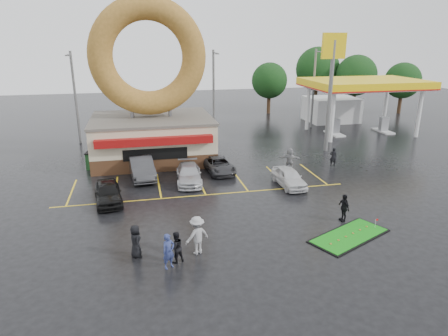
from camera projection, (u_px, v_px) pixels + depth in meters
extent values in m
plane|color=black|center=(216.00, 216.00, 23.95)|extent=(120.00, 120.00, 0.00)
cube|color=#472B19|center=(154.00, 152.00, 35.22)|extent=(10.00, 8.00, 1.20)
cube|color=beige|center=(152.00, 132.00, 34.67)|extent=(10.00, 8.00, 2.30)
cube|color=#59544C|center=(152.00, 118.00, 34.29)|extent=(10.20, 8.20, 0.20)
cube|color=maroon|center=(155.00, 141.00, 30.60)|extent=(9.00, 0.60, 0.60)
cylinder|color=slate|center=(132.00, 111.00, 33.74)|extent=(0.30, 0.30, 1.20)
cylinder|color=slate|center=(170.00, 109.00, 34.39)|extent=(0.30, 0.30, 1.20)
torus|color=brown|center=(148.00, 57.00, 32.70)|extent=(9.60, 2.00, 9.60)
cylinder|color=silver|center=(332.00, 118.00, 40.16)|extent=(0.40, 0.40, 5.00)
cylinder|color=silver|center=(419.00, 114.00, 42.20)|extent=(0.40, 0.40, 5.00)
cylinder|color=silver|center=(308.00, 108.00, 45.73)|extent=(0.40, 0.40, 5.00)
cylinder|color=silver|center=(386.00, 105.00, 47.77)|extent=(0.40, 0.40, 5.00)
cube|color=silver|center=(364.00, 86.00, 43.11)|extent=(12.00, 8.00, 0.50)
cube|color=yellow|center=(364.00, 83.00, 43.02)|extent=(12.30, 8.30, 0.70)
cube|color=#99999E|center=(335.00, 126.00, 43.85)|extent=(0.90, 0.60, 1.60)
cube|color=#99999E|center=(384.00, 124.00, 45.08)|extent=(0.90, 0.60, 1.60)
cube|color=silver|center=(331.00, 109.00, 50.78)|extent=(6.00, 5.00, 3.00)
cylinder|color=slate|center=(330.00, 98.00, 36.19)|extent=(0.36, 0.36, 10.00)
cube|color=yellow|center=(334.00, 46.00, 34.79)|extent=(2.20, 0.30, 2.20)
cylinder|color=slate|center=(75.00, 99.00, 39.07)|extent=(0.24, 0.24, 9.00)
cylinder|color=slate|center=(69.00, 54.00, 36.84)|extent=(0.12, 2.00, 0.12)
cube|color=slate|center=(67.00, 55.00, 35.93)|extent=(0.40, 0.18, 0.12)
cylinder|color=slate|center=(214.00, 93.00, 42.86)|extent=(0.24, 0.24, 9.00)
cylinder|color=slate|center=(215.00, 53.00, 40.63)|extent=(0.12, 2.00, 0.12)
cube|color=slate|center=(217.00, 54.00, 39.72)|extent=(0.40, 0.18, 0.12)
cylinder|color=slate|center=(313.00, 89.00, 46.24)|extent=(0.24, 0.24, 9.00)
cylinder|color=slate|center=(320.00, 52.00, 44.01)|extent=(0.12, 2.00, 0.12)
cube|color=slate|center=(324.00, 53.00, 43.09)|extent=(0.40, 0.18, 0.12)
cylinder|color=#332114|center=(354.00, 102.00, 56.66)|extent=(0.50, 0.50, 2.88)
sphere|color=black|center=(356.00, 75.00, 55.49)|extent=(5.60, 5.60, 5.60)
cylinder|color=#332114|center=(400.00, 104.00, 56.09)|extent=(0.50, 0.50, 2.52)
sphere|color=black|center=(403.00, 81.00, 55.06)|extent=(4.90, 4.90, 4.90)
cylinder|color=#332114|center=(315.00, 98.00, 59.50)|extent=(0.50, 0.50, 3.24)
sphere|color=black|center=(318.00, 69.00, 58.19)|extent=(6.30, 6.30, 6.30)
cylinder|color=#332114|center=(269.00, 104.00, 56.12)|extent=(0.50, 0.50, 2.52)
sphere|color=black|center=(269.00, 81.00, 55.10)|extent=(4.90, 4.90, 4.90)
imported|color=black|center=(108.00, 192.00, 25.68)|extent=(2.09, 4.21, 1.38)
imported|color=#303033|center=(142.00, 167.00, 30.28)|extent=(2.16, 4.96, 1.59)
imported|color=#B2B3B8|center=(189.00, 174.00, 29.30)|extent=(2.15, 4.52, 1.27)
imported|color=#323234|center=(219.00, 165.00, 31.57)|extent=(2.30, 4.36, 1.17)
imported|color=silver|center=(289.00, 177.00, 28.57)|extent=(1.69, 3.90, 1.31)
imported|color=navy|center=(169.00, 251.00, 18.29)|extent=(0.74, 0.65, 1.70)
imported|color=black|center=(176.00, 247.00, 18.78)|extent=(0.93, 0.85, 1.55)
imported|color=gray|center=(197.00, 235.00, 19.48)|extent=(1.46, 1.18, 1.97)
imported|color=black|center=(136.00, 241.00, 19.27)|extent=(0.73, 0.92, 1.65)
imported|color=black|center=(344.00, 208.00, 23.09)|extent=(0.49, 0.99, 1.63)
imported|color=gray|center=(290.00, 159.00, 31.98)|extent=(1.76, 1.09, 1.81)
imported|color=black|center=(333.00, 157.00, 33.04)|extent=(0.68, 0.59, 1.56)
cube|color=#1C4920|center=(99.00, 160.00, 32.55)|extent=(2.00, 1.52, 1.30)
cube|color=black|center=(349.00, 236.00, 21.45)|extent=(5.09, 3.85, 0.05)
cube|color=#168115|center=(349.00, 235.00, 21.44)|extent=(4.81, 3.56, 0.03)
cylinder|color=silver|center=(375.00, 223.00, 22.24)|extent=(0.02, 0.02, 0.53)
cube|color=red|center=(377.00, 220.00, 22.19)|extent=(0.14, 0.01, 0.10)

